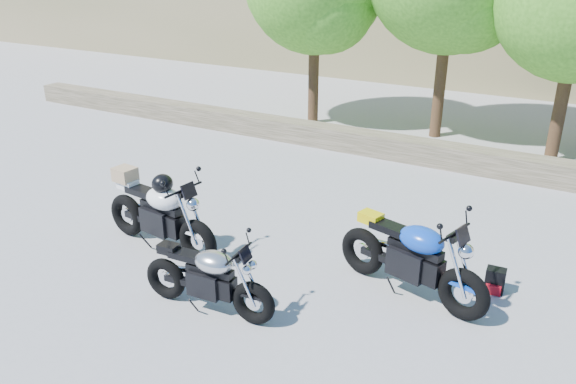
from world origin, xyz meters
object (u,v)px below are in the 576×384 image
object	(u,v)px
blue_bike	(412,258)
backpack	(495,281)
silver_bike	(208,279)
white_bike	(159,212)

from	to	relation	value
blue_bike	backpack	size ratio (longest dim) A/B	6.48
silver_bike	backpack	distance (m)	3.89
white_bike	backpack	size ratio (longest dim) A/B	6.61
silver_bike	blue_bike	distance (m)	2.70
silver_bike	blue_bike	size ratio (longest dim) A/B	0.85
silver_bike	white_bike	xyz separation A→B (m)	(-1.68, 1.00, 0.16)
silver_bike	blue_bike	world-z (taller)	blue_bike
white_bike	backpack	distance (m)	5.02
blue_bike	backpack	distance (m)	1.25
white_bike	backpack	xyz separation A→B (m)	(4.83, 1.28, -0.46)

